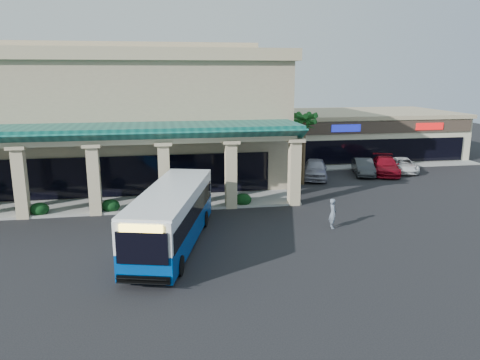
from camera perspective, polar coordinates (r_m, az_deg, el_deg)
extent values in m
plane|color=black|center=(27.38, -2.50, -6.55)|extent=(110.00, 110.00, 0.00)
imported|color=slate|center=(28.62, 11.24, -4.02)|extent=(0.51, 0.71, 1.81)
imported|color=#9997A8|center=(41.72, 9.15, 1.36)|extent=(3.55, 5.46, 1.73)
imported|color=#2F3135|center=(44.11, 14.80, 1.56)|extent=(2.72, 4.77, 1.49)
imported|color=maroon|center=(45.02, 17.32, 1.68)|extent=(3.94, 5.84, 1.57)
imported|color=white|center=(46.60, 19.20, 1.74)|extent=(3.15, 5.04, 1.30)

